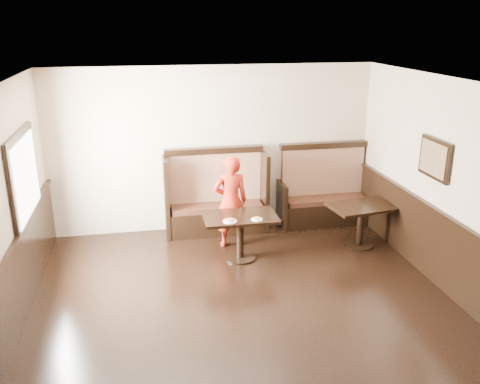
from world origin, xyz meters
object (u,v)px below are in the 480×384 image
object	(u,v)px
table_neighbor	(361,216)
booth_neighbor	(323,197)
booth_main	(216,202)
table_main	(240,226)
child	(231,201)

from	to	relation	value
table_neighbor	booth_neighbor	bearing A→B (deg)	94.10
booth_neighbor	booth_main	bearing A→B (deg)	179.95
table_main	booth_neighbor	bearing A→B (deg)	34.53
booth_main	child	bearing A→B (deg)	-77.65
table_neighbor	booth_main	bearing A→B (deg)	145.34
booth_neighbor	child	xyz separation A→B (m)	(-1.80, -0.66, 0.27)
booth_main	child	world-z (taller)	child
booth_neighbor	child	distance (m)	1.94
booth_neighbor	child	size ratio (longest dim) A/B	1.09
table_neighbor	child	distance (m)	2.10
table_neighbor	table_main	bearing A→B (deg)	174.33
booth_main	table_neighbor	xyz separation A→B (m)	(2.19, -1.08, -0.01)
booth_neighbor	table_main	bearing A→B (deg)	-146.21
table_neighbor	child	xyz separation A→B (m)	(-2.04, 0.42, 0.24)
booth_neighbor	table_neighbor	bearing A→B (deg)	-77.58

